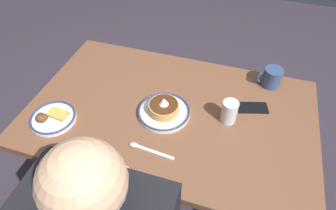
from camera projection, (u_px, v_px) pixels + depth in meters
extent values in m
plane|color=#352D38|center=(170.00, 183.00, 1.88)|extent=(6.00, 6.00, 0.00)
cube|color=brown|center=(171.00, 113.00, 1.37)|extent=(1.36, 0.85, 0.04)
cylinder|color=brown|center=(275.00, 137.00, 1.72)|extent=(0.08, 0.08, 0.68)
cylinder|color=brown|center=(105.00, 97.00, 1.96)|extent=(0.08, 0.08, 0.68)
cylinder|color=brown|center=(53.00, 175.00, 1.54)|extent=(0.08, 0.08, 0.68)
cylinder|color=silver|center=(164.00, 112.00, 1.34)|extent=(0.25, 0.25, 0.01)
torus|color=navy|center=(164.00, 111.00, 1.33)|extent=(0.25, 0.25, 0.01)
cylinder|color=tan|center=(164.00, 111.00, 1.33)|extent=(0.14, 0.14, 0.01)
cylinder|color=gold|center=(164.00, 109.00, 1.32)|extent=(0.14, 0.14, 0.01)
cylinder|color=tan|center=(164.00, 107.00, 1.31)|extent=(0.14, 0.14, 0.01)
cylinder|color=tan|center=(164.00, 105.00, 1.30)|extent=(0.14, 0.14, 0.01)
cylinder|color=#4C2814|center=(164.00, 104.00, 1.30)|extent=(0.13, 0.13, 0.00)
cone|color=white|center=(164.00, 101.00, 1.28)|extent=(0.05, 0.05, 0.03)
cylinder|color=white|center=(54.00, 119.00, 1.31)|extent=(0.21, 0.21, 0.01)
torus|color=navy|center=(53.00, 117.00, 1.30)|extent=(0.21, 0.21, 0.01)
cube|color=gold|center=(58.00, 114.00, 1.31)|extent=(0.10, 0.07, 0.02)
ellipsoid|color=brown|center=(41.00, 119.00, 1.28)|extent=(0.04, 0.03, 0.03)
ellipsoid|color=brown|center=(41.00, 117.00, 1.29)|extent=(0.04, 0.03, 0.03)
ellipsoid|color=brown|center=(40.00, 118.00, 1.28)|extent=(0.05, 0.04, 0.04)
ellipsoid|color=brown|center=(41.00, 116.00, 1.29)|extent=(0.05, 0.03, 0.03)
ellipsoid|color=brown|center=(43.00, 117.00, 1.28)|extent=(0.04, 0.03, 0.03)
cylinder|color=#334772|center=(272.00, 77.00, 1.45)|extent=(0.09, 0.09, 0.10)
torus|color=#334772|center=(263.00, 77.00, 1.45)|extent=(0.07, 0.03, 0.07)
cylinder|color=brown|center=(274.00, 73.00, 1.43)|extent=(0.08, 0.08, 0.01)
cylinder|color=silver|center=(229.00, 112.00, 1.27)|extent=(0.07, 0.07, 0.11)
cylinder|color=black|center=(229.00, 114.00, 1.29)|extent=(0.06, 0.06, 0.08)
cube|color=black|center=(253.00, 108.00, 1.36)|extent=(0.16, 0.11, 0.01)
cube|color=silver|center=(83.00, 150.00, 1.19)|extent=(0.16, 0.09, 0.01)
cube|color=silver|center=(92.00, 162.00, 1.15)|extent=(0.03, 0.02, 0.00)
cube|color=silver|center=(93.00, 161.00, 1.15)|extent=(0.03, 0.02, 0.00)
cube|color=silver|center=(94.00, 161.00, 1.15)|extent=(0.03, 0.02, 0.00)
cube|color=silver|center=(95.00, 160.00, 1.16)|extent=(0.03, 0.02, 0.00)
cube|color=silver|center=(152.00, 151.00, 1.19)|extent=(0.19, 0.03, 0.01)
ellipsoid|color=silver|center=(134.00, 145.00, 1.21)|extent=(0.04, 0.03, 0.01)
sphere|color=#E0AE86|center=(83.00, 182.00, 0.61)|extent=(0.20, 0.20, 0.20)
cylinder|color=#D9A183|center=(124.00, 192.00, 1.02)|extent=(0.08, 0.08, 0.26)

